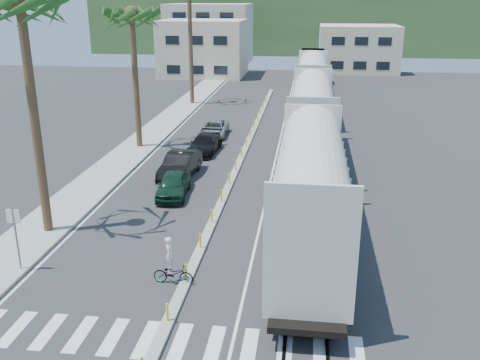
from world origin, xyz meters
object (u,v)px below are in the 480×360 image
car_lead (173,184)px  cyclist (172,269)px  street_sign (15,230)px  car_second (180,165)px

car_lead → cyclist: bearing=-80.6°
street_sign → car_second: (3.85, 13.41, -1.15)m
cyclist → car_lead: bearing=16.0°
street_sign → car_second: street_sign is taller
street_sign → car_second: bearing=74.0°
street_sign → cyclist: size_ratio=1.44×
street_sign → car_second: 14.00m
street_sign → car_lead: 10.86m
street_sign → cyclist: street_sign is taller
street_sign → car_lead: street_sign is taller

